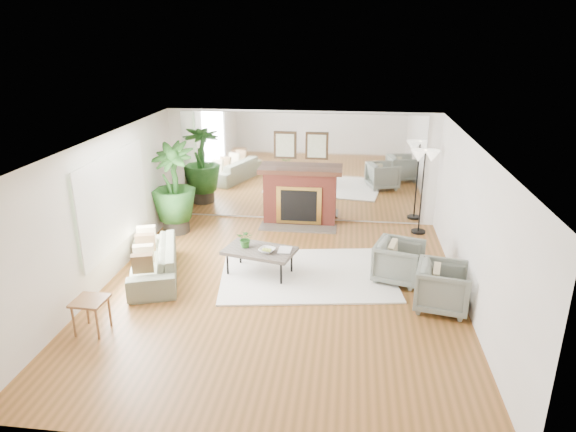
# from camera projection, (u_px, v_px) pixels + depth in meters

# --- Properties ---
(ground) EXTENTS (7.00, 7.00, 0.00)m
(ground) POSITION_uv_depth(u_px,v_px,m) (280.00, 290.00, 8.63)
(ground) COLOR brown
(ground) RESTS_ON ground
(wall_left) EXTENTS (0.02, 7.00, 2.50)m
(wall_left) POSITION_uv_depth(u_px,v_px,m) (102.00, 213.00, 8.56)
(wall_left) COLOR white
(wall_left) RESTS_ON ground
(wall_right) EXTENTS (0.02, 7.00, 2.50)m
(wall_right) POSITION_uv_depth(u_px,v_px,m) (472.00, 229.00, 7.86)
(wall_right) COLOR white
(wall_right) RESTS_ON ground
(wall_back) EXTENTS (6.00, 0.02, 2.50)m
(wall_back) POSITION_uv_depth(u_px,v_px,m) (301.00, 167.00, 11.47)
(wall_back) COLOR white
(wall_back) RESTS_ON ground
(mirror_panel) EXTENTS (5.40, 0.04, 2.40)m
(mirror_panel) POSITION_uv_depth(u_px,v_px,m) (301.00, 167.00, 11.45)
(mirror_panel) COLOR silver
(mirror_panel) RESTS_ON wall_back
(window_panel) EXTENTS (0.04, 2.40, 1.50)m
(window_panel) POSITION_uv_depth(u_px,v_px,m) (114.00, 200.00, 8.89)
(window_panel) COLOR #B2E09E
(window_panel) RESTS_ON wall_left
(fireplace) EXTENTS (1.85, 0.83, 2.05)m
(fireplace) POSITION_uv_depth(u_px,v_px,m) (300.00, 195.00, 11.45)
(fireplace) COLOR maroon
(fireplace) RESTS_ON ground
(area_rug) EXTENTS (3.33, 2.60, 0.03)m
(area_rug) POSITION_uv_depth(u_px,v_px,m) (307.00, 274.00, 9.17)
(area_rug) COLOR white
(area_rug) RESTS_ON ground
(coffee_table) EXTENTS (1.36, 0.99, 0.49)m
(coffee_table) POSITION_uv_depth(u_px,v_px,m) (260.00, 251.00, 9.05)
(coffee_table) COLOR #554D43
(coffee_table) RESTS_ON ground
(sofa) EXTENTS (1.38, 2.14, 0.58)m
(sofa) POSITION_uv_depth(u_px,v_px,m) (153.00, 261.00, 9.04)
(sofa) COLOR slate
(sofa) RESTS_ON ground
(armchair_back) EXTENTS (0.98, 0.97, 0.72)m
(armchair_back) POSITION_uv_depth(u_px,v_px,m) (399.00, 262.00, 8.86)
(armchair_back) COLOR gray
(armchair_back) RESTS_ON ground
(armchair_front) EXTENTS (0.95, 0.94, 0.74)m
(armchair_front) POSITION_uv_depth(u_px,v_px,m) (443.00, 287.00, 7.95)
(armchair_front) COLOR gray
(armchair_front) RESTS_ON ground
(side_table) EXTENTS (0.47, 0.47, 0.51)m
(side_table) POSITION_uv_depth(u_px,v_px,m) (90.00, 305.00, 7.32)
(side_table) COLOR olive
(side_table) RESTS_ON ground
(potted_ficus) EXTENTS (1.11, 1.11, 1.95)m
(potted_ficus) POSITION_uv_depth(u_px,v_px,m) (173.00, 186.00, 10.82)
(potted_ficus) COLOR #2A271F
(potted_ficus) RESTS_ON ground
(floor_lamp) EXTENTS (0.59, 0.33, 1.82)m
(floor_lamp) POSITION_uv_depth(u_px,v_px,m) (425.00, 163.00, 10.59)
(floor_lamp) COLOR black
(floor_lamp) RESTS_ON ground
(tabletop_plant) EXTENTS (0.32, 0.28, 0.33)m
(tabletop_plant) POSITION_uv_depth(u_px,v_px,m) (246.00, 238.00, 9.08)
(tabletop_plant) COLOR #316726
(tabletop_plant) RESTS_ON coffee_table
(fruit_bowl) EXTENTS (0.35, 0.35, 0.07)m
(fruit_bowl) POSITION_uv_depth(u_px,v_px,m) (267.00, 250.00, 8.91)
(fruit_bowl) COLOR olive
(fruit_bowl) RESTS_ON coffee_table
(book) EXTENTS (0.24, 0.32, 0.02)m
(book) POSITION_uv_depth(u_px,v_px,m) (278.00, 250.00, 8.99)
(book) COLOR olive
(book) RESTS_ON coffee_table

